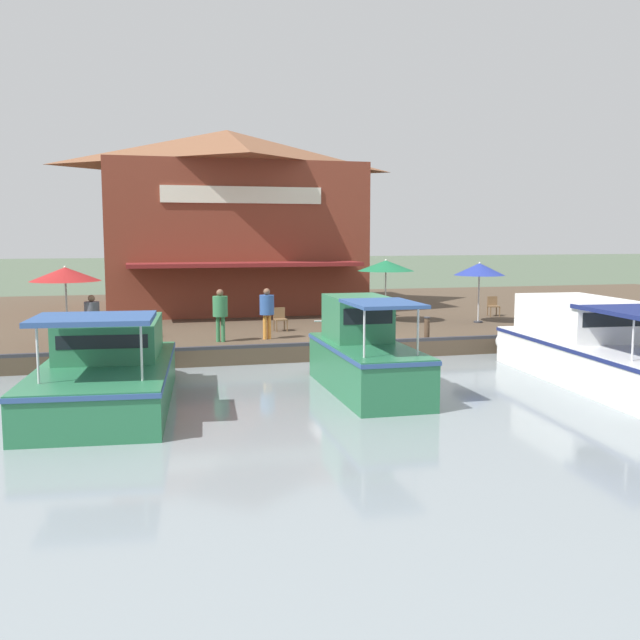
{
  "coord_description": "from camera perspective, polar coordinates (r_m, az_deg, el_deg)",
  "views": [
    {
      "loc": [
        21.75,
        -6.77,
        4.12
      ],
      "look_at": [
        -1.0,
        -0.84,
        1.3
      ],
      "focal_mm": 40.0,
      "sensor_mm": 36.0,
      "label": 1
    }
  ],
  "objects": [
    {
      "name": "cafe_chair_mid_patio",
      "position": [
        26.36,
        2.75,
        0.2
      ],
      "size": [
        0.6,
        0.6,
        0.85
      ],
      "color": "brown",
      "rests_on": "quay_deck"
    },
    {
      "name": "motorboat_distant_upstream",
      "position": [
        18.37,
        -16.43,
        -3.77
      ],
      "size": [
        8.02,
        3.6,
        2.32
      ],
      "color": "#287047",
      "rests_on": "river_water"
    },
    {
      "name": "ground_plane",
      "position": [
        23.15,
        2.63,
        -3.42
      ],
      "size": [
        220.0,
        220.0,
        0.0
      ],
      "primitive_type": "plane",
      "color": "#4C5B47"
    },
    {
      "name": "cafe_chair_beside_entrance",
      "position": [
        26.23,
        -3.22,
        0.17
      ],
      "size": [
        0.47,
        0.47,
        0.85
      ],
      "color": "brown",
      "rests_on": "quay_deck"
    },
    {
      "name": "person_near_entrance",
      "position": [
        24.09,
        -4.27,
        1.03
      ],
      "size": [
        0.49,
        0.49,
        1.73
      ],
      "color": "orange",
      "rests_on": "quay_deck"
    },
    {
      "name": "patio_umbrella_mid_patio_left",
      "position": [
        24.15,
        -19.72,
        3.47
      ],
      "size": [
        2.21,
        2.21,
        2.53
      ],
      "color": "#B7B7B7",
      "rests_on": "quay_deck"
    },
    {
      "name": "motorboat_fourth_along",
      "position": [
        18.94,
        3.22,
        -2.79
      ],
      "size": [
        6.04,
        1.99,
        2.45
      ],
      "color": "#287047",
      "rests_on": "river_water"
    },
    {
      "name": "motorboat_outer_channel",
      "position": [
        21.73,
        20.39,
        -2.04
      ],
      "size": [
        9.07,
        3.32,
        2.23
      ],
      "color": "white",
      "rests_on": "river_water"
    },
    {
      "name": "quay_deck",
      "position": [
        33.66,
        -2.92,
        0.32
      ],
      "size": [
        22.0,
        56.0,
        0.6
      ],
      "primitive_type": "cube",
      "color": "#4C3D2D",
      "rests_on": "ground"
    },
    {
      "name": "tree_behind_restaurant",
      "position": [
        37.52,
        -8.02,
        7.84
      ],
      "size": [
        4.56,
        4.34,
        6.52
      ],
      "color": "brown",
      "rests_on": "quay_deck"
    },
    {
      "name": "cafe_chair_back_row_seat",
      "position": [
        31.88,
        13.68,
        1.17
      ],
      "size": [
        0.5,
        0.5,
        0.85
      ],
      "color": "brown",
      "rests_on": "quay_deck"
    },
    {
      "name": "cafe_chair_facing_river",
      "position": [
        25.27,
        -13.82,
        -0.27
      ],
      "size": [
        0.55,
        0.55,
        0.85
      ],
      "color": "brown",
      "rests_on": "quay_deck"
    },
    {
      "name": "person_at_quay_edge",
      "position": [
        23.65,
        -7.99,
        0.9
      ],
      "size": [
        0.49,
        0.49,
        1.74
      ],
      "color": "#337547",
      "rests_on": "quay_deck"
    },
    {
      "name": "mooring_post",
      "position": [
        24.25,
        8.55,
        -0.64
      ],
      "size": [
        0.22,
        0.22,
        0.77
      ],
      "color": "#473323",
      "rests_on": "quay_deck"
    },
    {
      "name": "cafe_chair_under_first_umbrella",
      "position": [
        29.99,
        18.2,
        0.67
      ],
      "size": [
        0.46,
        0.46,
        0.85
      ],
      "color": "brown",
      "rests_on": "quay_deck"
    },
    {
      "name": "patio_umbrella_near_quay_edge",
      "position": [
        29.22,
        12.63,
        3.98
      ],
      "size": [
        2.01,
        2.01,
        2.43
      ],
      "color": "#B7B7B7",
      "rests_on": "quay_deck"
    },
    {
      "name": "waterfront_restaurant",
      "position": [
        35.24,
        -7.37,
        8.09
      ],
      "size": [
        11.77,
        11.86,
        8.51
      ],
      "color": "brown",
      "rests_on": "quay_deck"
    },
    {
      "name": "quay_edge_fender",
      "position": [
        23.13,
        2.57,
        -1.79
      ],
      "size": [
        0.2,
        50.4,
        0.1
      ],
      "primitive_type": "cube",
      "color": "#2D2D33",
      "rests_on": "quay_deck"
    },
    {
      "name": "patio_umbrella_by_entrance",
      "position": [
        28.75,
        5.29,
        4.34
      ],
      "size": [
        2.26,
        2.26,
        2.54
      ],
      "color": "#B7B7B7",
      "rests_on": "quay_deck"
    },
    {
      "name": "person_mid_patio",
      "position": [
        23.5,
        -17.78,
        0.43
      ],
      "size": [
        0.47,
        0.47,
        1.65
      ],
      "color": "#337547",
      "rests_on": "quay_deck"
    }
  ]
}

